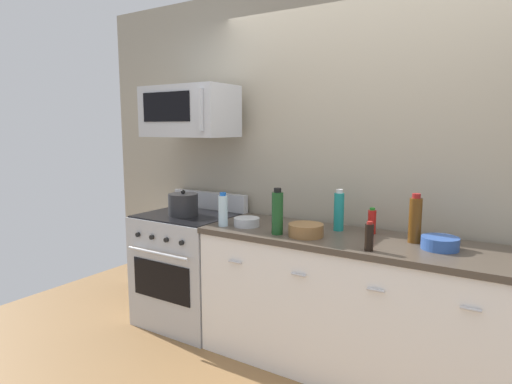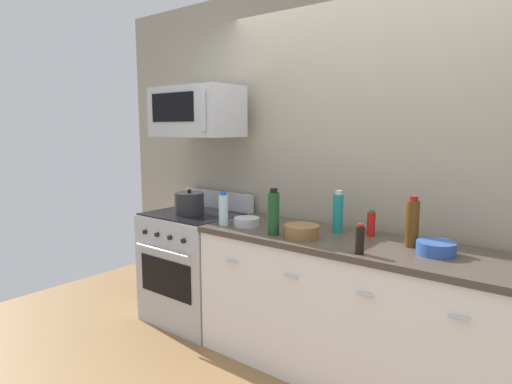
{
  "view_description": "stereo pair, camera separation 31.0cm",
  "coord_description": "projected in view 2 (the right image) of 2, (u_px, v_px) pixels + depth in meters",
  "views": [
    {
      "loc": [
        0.92,
        -2.64,
        1.62
      ],
      "look_at": [
        -0.73,
        -0.05,
        1.17
      ],
      "focal_mm": 30.47,
      "sensor_mm": 36.0,
      "label": 1
    },
    {
      "loc": [
        1.17,
        -2.46,
        1.62
      ],
      "look_at": [
        -0.73,
        -0.05,
        1.17
      ],
      "focal_mm": 30.47,
      "sensor_mm": 36.0,
      "label": 2
    }
  ],
  "objects": [
    {
      "name": "stockpot",
      "position": [
        189.0,
        203.0,
        3.55
      ],
      "size": [
        0.24,
        0.24,
        0.21
      ],
      "color": "#262628",
      "rests_on": "range_oven"
    },
    {
      "name": "ground_plane",
      "position": [
        347.0,
        376.0,
        2.87
      ],
      "size": [
        6.22,
        6.22,
        0.0
      ],
      "primitive_type": "plane",
      "color": "olive"
    },
    {
      "name": "bowl_wooden_salad",
      "position": [
        301.0,
        231.0,
        2.8
      ],
      "size": [
        0.23,
        0.23,
        0.08
      ],
      "color": "brown",
      "rests_on": "countertop_slab"
    },
    {
      "name": "bottle_wine_green",
      "position": [
        274.0,
        213.0,
        2.86
      ],
      "size": [
        0.08,
        0.08,
        0.31
      ],
      "color": "#19471E",
      "rests_on": "countertop_slab"
    },
    {
      "name": "bowl_blue_mixing",
      "position": [
        436.0,
        248.0,
        2.42
      ],
      "size": [
        0.21,
        0.21,
        0.07
      ],
      "color": "#2D519E",
      "rests_on": "countertop_slab"
    },
    {
      "name": "counter_unit",
      "position": [
        349.0,
        310.0,
        2.8
      ],
      "size": [
        2.09,
        0.66,
        0.92
      ],
      "color": "white",
      "rests_on": "ground_plane"
    },
    {
      "name": "back_wall",
      "position": [
        380.0,
        168.0,
        2.99
      ],
      "size": [
        5.18,
        0.1,
        2.7
      ],
      "primitive_type": "cube",
      "color": "#9E937F",
      "rests_on": "ground_plane"
    },
    {
      "name": "microwave",
      "position": [
        196.0,
        112.0,
        3.52
      ],
      "size": [
        0.74,
        0.44,
        0.4
      ],
      "color": "#B7BABF"
    },
    {
      "name": "bottle_soy_sauce_dark",
      "position": [
        360.0,
        240.0,
        2.43
      ],
      "size": [
        0.05,
        0.05,
        0.17
      ],
      "color": "black",
      "rests_on": "countertop_slab"
    },
    {
      "name": "bottle_water_clear",
      "position": [
        223.0,
        210.0,
        3.14
      ],
      "size": [
        0.07,
        0.07,
        0.24
      ],
      "color": "silver",
      "rests_on": "countertop_slab"
    },
    {
      "name": "bottle_sparkling_teal",
      "position": [
        338.0,
        213.0,
        2.92
      ],
      "size": [
        0.07,
        0.07,
        0.29
      ],
      "color": "#197F7A",
      "rests_on": "countertop_slab"
    },
    {
      "name": "bottle_wine_amber",
      "position": [
        412.0,
        223.0,
        2.57
      ],
      "size": [
        0.08,
        0.08,
        0.31
      ],
      "color": "#59330F",
      "rests_on": "countertop_slab"
    },
    {
      "name": "bowl_steel_prep",
      "position": [
        247.0,
        221.0,
        3.13
      ],
      "size": [
        0.19,
        0.19,
        0.06
      ],
      "color": "#B2B5BA",
      "rests_on": "countertop_slab"
    },
    {
      "name": "bottle_hot_sauce_red",
      "position": [
        371.0,
        224.0,
        2.83
      ],
      "size": [
        0.05,
        0.05,
        0.17
      ],
      "color": "#B21914",
      "rests_on": "countertop_slab"
    },
    {
      "name": "range_oven",
      "position": [
        195.0,
        265.0,
        3.67
      ],
      "size": [
        0.76,
        0.69,
        1.07
      ],
      "color": "#B7BABF",
      "rests_on": "ground_plane"
    }
  ]
}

